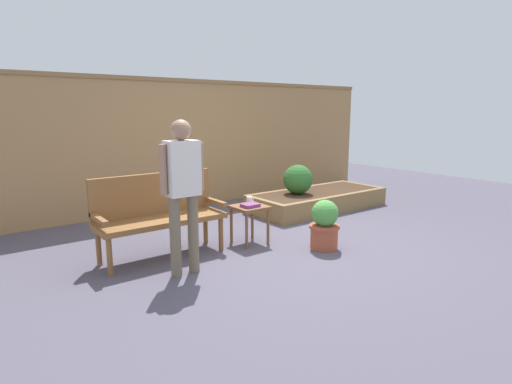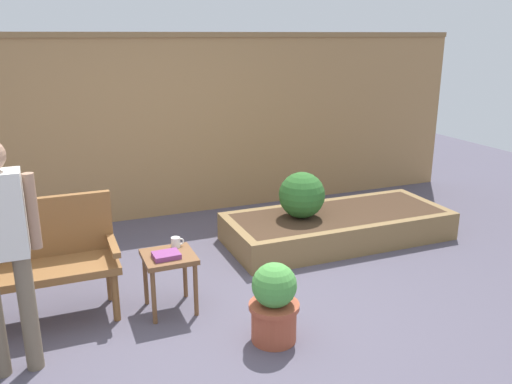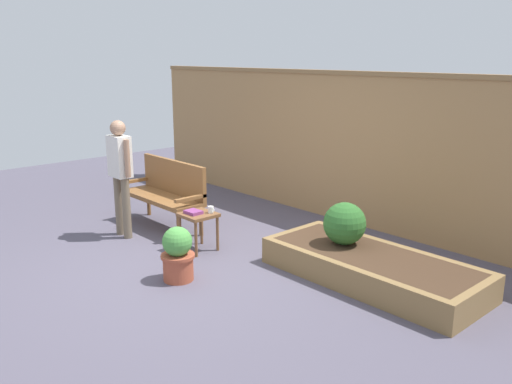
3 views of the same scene
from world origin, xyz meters
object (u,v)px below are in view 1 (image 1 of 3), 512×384
Objects in this scene: side_table at (250,212)px; potted_boxwood at (325,225)px; garden_bench at (158,209)px; shrub_near_bench at (298,179)px; book_on_table at (250,205)px; person_by_bench at (183,184)px; cup_on_table at (250,200)px.

potted_boxwood reaches higher than side_table.
garden_bench is 1.96m from potted_boxwood.
shrub_near_bench reaches higher than side_table.
shrub_near_bench reaches higher than book_on_table.
person_by_bench is at bearing -163.42° from book_on_table.
potted_boxwood reaches higher than cup_on_table.
side_table is at bearing -13.99° from garden_bench.
book_on_table is 0.13× the size of person_by_bench.
book_on_table is 0.34× the size of potted_boxwood.
side_table is 0.31× the size of person_by_bench.
garden_bench reaches higher than cup_on_table.
potted_boxwood is (0.62, -0.66, -0.20)m from book_on_table.
potted_boxwood is at bearing -122.82° from shrub_near_bench.
shrub_near_bench is at bearing 24.98° from person_by_bench.
shrub_near_bench is (1.60, 0.85, 0.14)m from side_table.
person_by_bench is (-1.71, 0.30, 0.64)m from potted_boxwood.
shrub_near_bench is (1.51, 0.72, 0.02)m from cup_on_table.
side_table is 0.12m from book_on_table.
cup_on_table is 0.22m from book_on_table.
shrub_near_bench is (2.69, 0.58, -0.00)m from garden_bench.
garden_bench reaches higher than book_on_table.
cup_on_table reaches higher than book_on_table.
cup_on_table is at bearing 24.19° from person_by_bench.
potted_boxwood is 1.88m from shrub_near_bench.
book_on_table is (1.06, -0.32, -0.05)m from garden_bench.
book_on_table is at bearing -151.05° from shrub_near_bench.
shrub_near_bench is (1.01, 1.56, 0.24)m from potted_boxwood.
garden_bench is 0.79m from person_by_bench.
side_table is 4.49× the size of cup_on_table.
person_by_bench reaches higher than potted_boxwood.
cup_on_table is (1.18, -0.15, -0.02)m from garden_bench.
garden_bench reaches higher than side_table.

